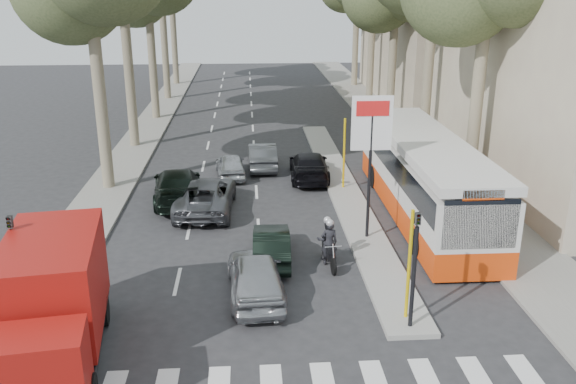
% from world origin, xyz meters
% --- Properties ---
extents(ground, '(120.00, 120.00, 0.00)m').
position_xyz_m(ground, '(0.00, 0.00, 0.00)').
color(ground, '#28282B').
rests_on(ground, ground).
extents(sidewalk_right, '(3.20, 70.00, 0.12)m').
position_xyz_m(sidewalk_right, '(8.60, 25.00, 0.06)').
color(sidewalk_right, gray).
rests_on(sidewalk_right, ground).
extents(median_left, '(2.40, 64.00, 0.12)m').
position_xyz_m(median_left, '(-8.00, 28.00, 0.06)').
color(median_left, gray).
rests_on(median_left, ground).
extents(traffic_island, '(1.50, 26.00, 0.16)m').
position_xyz_m(traffic_island, '(3.25, 11.00, 0.08)').
color(traffic_island, gray).
rests_on(traffic_island, ground).
extents(building_far, '(11.00, 20.00, 16.00)m').
position_xyz_m(building_far, '(15.50, 34.00, 8.00)').
color(building_far, '#B7A88E').
rests_on(building_far, ground).
extents(billboard, '(1.50, 12.10, 5.60)m').
position_xyz_m(billboard, '(3.25, 5.00, 3.70)').
color(billboard, yellow).
rests_on(billboard, ground).
extents(traffic_light_island, '(0.16, 0.41, 3.60)m').
position_xyz_m(traffic_light_island, '(3.25, -1.50, 2.49)').
color(traffic_light_island, black).
rests_on(traffic_light_island, ground).
extents(traffic_light_left, '(0.16, 0.41, 3.60)m').
position_xyz_m(traffic_light_left, '(-7.60, -1.00, 2.49)').
color(traffic_light_left, black).
rests_on(traffic_light_left, ground).
extents(silver_hatchback, '(1.94, 4.30, 1.43)m').
position_xyz_m(silver_hatchback, '(-1.10, 0.83, 0.72)').
color(silver_hatchback, '#A5A8AD').
rests_on(silver_hatchback, ground).
extents(dark_hatchback, '(1.38, 3.73, 1.22)m').
position_xyz_m(dark_hatchback, '(-0.50, 3.41, 0.61)').
color(dark_hatchback, black).
rests_on(dark_hatchback, ground).
extents(queue_car_a, '(2.64, 5.24, 1.42)m').
position_xyz_m(queue_car_a, '(-3.12, 8.65, 0.71)').
color(queue_car_a, '#505358').
rests_on(queue_car_a, ground).
extents(queue_car_b, '(2.09, 4.74, 1.35)m').
position_xyz_m(queue_car_b, '(1.80, 12.94, 0.68)').
color(queue_car_b, black).
rests_on(queue_car_b, ground).
extents(queue_car_c, '(1.74, 3.63, 1.20)m').
position_xyz_m(queue_car_c, '(-2.16, 13.53, 0.60)').
color(queue_car_c, '#A9ADB2').
rests_on(queue_car_c, ground).
extents(queue_car_d, '(1.51, 4.14, 1.36)m').
position_xyz_m(queue_car_d, '(-0.50, 15.00, 0.68)').
color(queue_car_d, '#44484B').
rests_on(queue_car_d, ground).
extents(queue_car_e, '(2.59, 5.32, 1.49)m').
position_xyz_m(queue_car_e, '(-4.48, 9.97, 0.75)').
color(queue_car_e, black).
rests_on(queue_car_e, ground).
extents(red_truck, '(3.04, 6.27, 3.21)m').
position_xyz_m(red_truck, '(-6.33, -2.30, 1.70)').
color(red_truck, black).
rests_on(red_truck, ground).
extents(city_bus, '(2.91, 12.89, 3.39)m').
position_xyz_m(city_bus, '(6.11, 7.52, 1.79)').
color(city_bus, red).
rests_on(city_bus, ground).
extents(motorcycle, '(0.76, 2.05, 1.74)m').
position_xyz_m(motorcycle, '(1.48, 3.09, 0.79)').
color(motorcycle, black).
rests_on(motorcycle, ground).
extents(pedestrian_near, '(1.03, 0.94, 1.61)m').
position_xyz_m(pedestrian_near, '(7.33, 9.84, 0.93)').
color(pedestrian_near, '#372E46').
rests_on(pedestrian_near, sidewalk_right).
extents(pedestrian_far, '(1.10, 1.04, 1.63)m').
position_xyz_m(pedestrian_far, '(9.74, 7.92, 0.94)').
color(pedestrian_far, brown).
rests_on(pedestrian_far, sidewalk_right).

